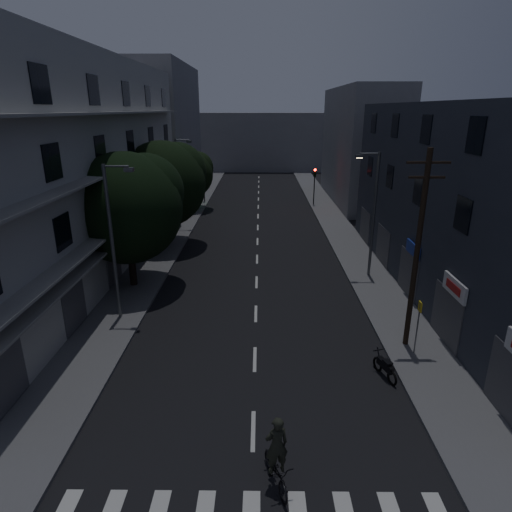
{
  "coord_description": "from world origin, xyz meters",
  "views": [
    {
      "loc": [
        0.22,
        -10.1,
        10.62
      ],
      "look_at": [
        0.0,
        12.0,
        3.0
      ],
      "focal_mm": 30.0,
      "sensor_mm": 36.0,
      "label": 1
    }
  ],
  "objects_px": {
    "motorcycle": "(385,368)",
    "cyclist": "(276,463)",
    "bus_stop_sign": "(419,318)",
    "utility_pole": "(418,248)"
  },
  "relations": [
    {
      "from": "motorcycle",
      "to": "cyclist",
      "type": "height_order",
      "value": "cyclist"
    },
    {
      "from": "bus_stop_sign",
      "to": "cyclist",
      "type": "relative_size",
      "value": 1.05
    },
    {
      "from": "cyclist",
      "to": "utility_pole",
      "type": "bearing_deg",
      "value": 32.94
    },
    {
      "from": "bus_stop_sign",
      "to": "utility_pole",
      "type": "bearing_deg",
      "value": 99.27
    },
    {
      "from": "bus_stop_sign",
      "to": "motorcycle",
      "type": "relative_size",
      "value": 1.54
    },
    {
      "from": "utility_pole",
      "to": "bus_stop_sign",
      "type": "distance_m",
      "value": 3.09
    },
    {
      "from": "utility_pole",
      "to": "bus_stop_sign",
      "type": "bearing_deg",
      "value": -80.73
    },
    {
      "from": "utility_pole",
      "to": "cyclist",
      "type": "distance_m",
      "value": 10.94
    },
    {
      "from": "cyclist",
      "to": "bus_stop_sign",
      "type": "bearing_deg",
      "value": 29.32
    },
    {
      "from": "cyclist",
      "to": "motorcycle",
      "type": "bearing_deg",
      "value": 31.03
    }
  ]
}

